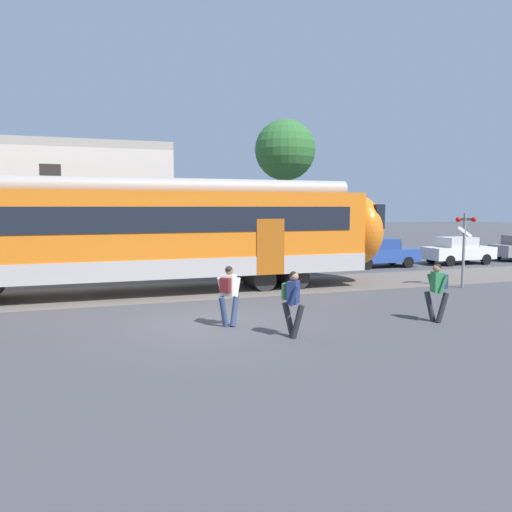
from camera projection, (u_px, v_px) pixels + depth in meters
ground_plane at (211, 325)px, 13.69m from camera, size 160.00×160.00×0.00m
pedestrian_white at (229, 291)px, 13.42m from camera, size 0.69×0.50×1.67m
pedestrian_navy at (292, 298)px, 12.33m from camera, size 0.53×0.67×1.67m
pedestrian_green at (438, 287)px, 13.98m from camera, size 0.60×0.62×1.67m
parked_car_blue at (380, 253)px, 26.94m from camera, size 4.03×1.82×1.54m
parked_car_white at (458, 250)px, 28.38m from camera, size 4.00×1.76×1.54m
crossing_signal at (464, 238)px, 19.83m from camera, size 0.96×0.22×3.00m
street_tree_right at (285, 151)px, 29.72m from camera, size 3.62×3.62×8.44m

